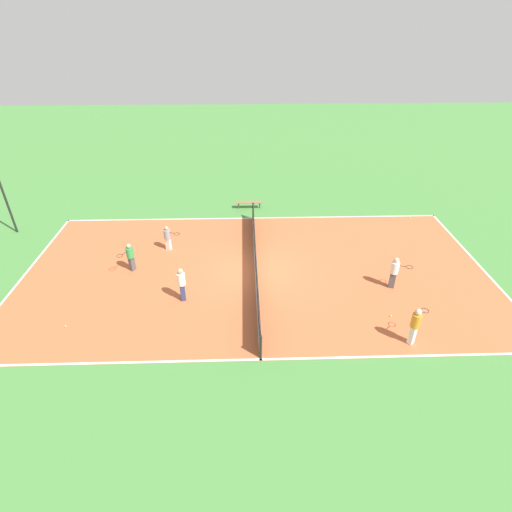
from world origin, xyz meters
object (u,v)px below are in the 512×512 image
player_far_white (182,282)px  player_far_green (130,255)px  player_baseline_gray (168,237)px  tennis_ball_near_net (410,218)px  tennis_ball_far_baseline (66,326)px  tennis_ball_midcourt (183,286)px  player_center_orange (415,324)px  fence_post_back_right (2,188)px  player_near_white (395,271)px  tennis_net (256,262)px  bench (249,203)px  tennis_ball_left_sideline (391,316)px

player_far_white → player_far_green: 3.72m
player_baseline_gray → player_far_green: bearing=-104.6°
player_baseline_gray → tennis_ball_near_net: size_ratio=20.40×
tennis_ball_far_baseline → tennis_ball_midcourt: size_ratio=1.00×
player_center_orange → fence_post_back_right: (9.66, 19.65, 1.73)m
tennis_ball_far_baseline → fence_post_back_right: size_ratio=0.01×
player_near_white → tennis_ball_near_net: bearing=81.3°
player_near_white → tennis_ball_far_baseline: (-2.29, 14.18, -0.88)m
tennis_net → player_far_white: bearing=123.0°
player_near_white → bench: bearing=143.8°
player_center_orange → tennis_ball_left_sideline: (1.54, 0.28, -0.93)m
tennis_ball_near_net → tennis_ball_midcourt: bearing=116.7°
bench → player_far_white: 9.97m
tennis_net → tennis_ball_left_sideline: (-3.61, -5.59, -0.51)m
tennis_net → player_center_orange: size_ratio=6.92×
tennis_net → player_far_white: player_far_white is taller
player_near_white → tennis_ball_left_sideline: size_ratio=23.54×
player_far_white → tennis_ball_far_baseline: 4.98m
tennis_ball_near_net → fence_post_back_right: fence_post_back_right is taller
tennis_ball_far_baseline → player_center_orange: bearing=-95.5°
player_far_green → tennis_ball_left_sideline: player_far_green is taller
tennis_net → fence_post_back_right: (4.51, 13.79, 2.15)m
player_far_white → tennis_net: bearing=-72.7°
tennis_net → player_far_white: size_ratio=7.04×
player_far_green → player_baseline_gray: bearing=176.1°
tennis_net → bench: 7.32m
player_center_orange → tennis_ball_left_sideline: player_center_orange is taller
bench → tennis_ball_near_net: (-1.86, -9.92, -0.33)m
player_near_white → tennis_ball_left_sideline: 2.36m
player_baseline_gray → fence_post_back_right: fence_post_back_right is taller
tennis_net → player_near_white: bearing=-103.6°
tennis_ball_near_net → tennis_ball_midcourt: (-6.63, 13.16, 0.00)m
tennis_net → tennis_ball_near_net: tennis_net is taller
tennis_ball_near_net → tennis_ball_far_baseline: bearing=117.8°
player_center_orange → fence_post_back_right: bearing=113.1°
player_center_orange → player_near_white: size_ratio=1.05×
player_baseline_gray → tennis_ball_left_sideline: player_baseline_gray is taller
player_far_white → bench: bearing=-33.8°
player_far_white → tennis_ball_far_baseline: (-1.66, 4.60, -0.90)m
player_baseline_gray → player_far_white: 4.58m
player_baseline_gray → player_far_white: player_far_white is taller
tennis_ball_midcourt → player_center_orange: bearing=-113.0°
tennis_ball_left_sideline → player_near_white: bearing=-18.0°
tennis_net → tennis_ball_near_net: size_ratio=170.37×
player_far_white → tennis_ball_near_net: size_ratio=24.20×
player_baseline_gray → fence_post_back_right: (2.27, 9.17, 1.91)m
tennis_ball_near_net → fence_post_back_right: size_ratio=0.01×
tennis_ball_near_net → fence_post_back_right: 23.65m
player_far_white → tennis_ball_near_net: bearing=-75.4°
bench → tennis_ball_far_baseline: (-11.12, 7.69, -0.33)m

